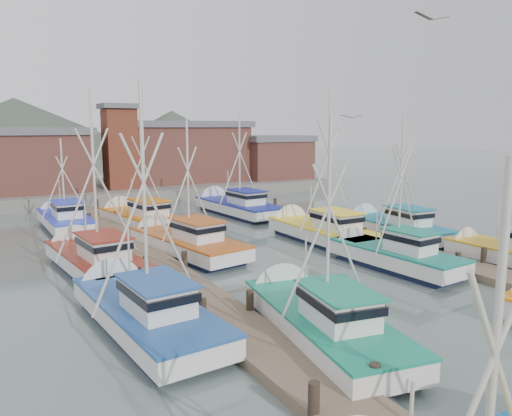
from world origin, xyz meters
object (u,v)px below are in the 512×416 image
lookout_tower (120,146)px  boat_8 (183,242)px  boat_12 (139,218)px  boat_4 (317,318)px

lookout_tower → boat_8: bearing=-96.0°
lookout_tower → boat_12: (-2.53, -14.85, -4.87)m
boat_4 → boat_12: bearing=98.9°
boat_4 → boat_8: boat_8 is taller
boat_4 → boat_12: size_ratio=0.93×
boat_4 → boat_8: size_ratio=0.95×
boat_4 → boat_12: 22.72m
boat_8 → boat_4: bearing=-100.8°
boat_8 → boat_12: bearing=80.0°
boat_12 → lookout_tower: bearing=71.0°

